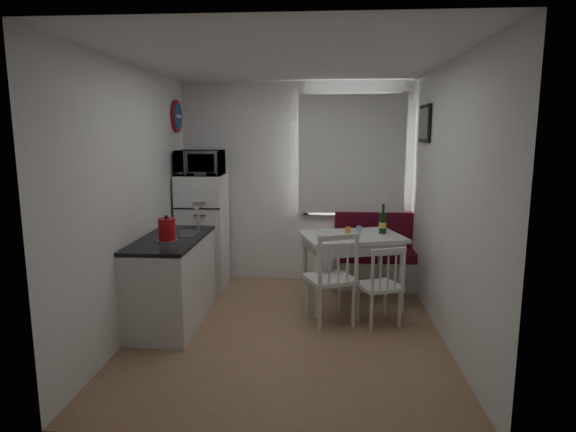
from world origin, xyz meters
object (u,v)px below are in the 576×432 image
Objects in this scene: kitchen_counter at (172,280)px; chair_left at (330,269)px; wine_bottle at (383,219)px; microwave at (200,163)px; dining_table at (352,243)px; kettle at (167,230)px; chair_right at (380,278)px; fridge at (203,231)px; bench at (384,263)px.

kitchen_counter is 2.24× the size of chair_left.
microwave is at bearing 169.13° from wine_bottle.
microwave is (-1.85, 0.52, 0.86)m from dining_table.
kitchen_counter is 2.01m from dining_table.
chair_left is 1.65m from kettle.
kettle is (-2.07, -0.26, 0.51)m from chair_right.
chair_left is 0.41× the size of fridge.
kitchen_counter is 1.06× the size of dining_table.
kitchen_counter is 0.92× the size of fridge.
microwave is 2.12× the size of kettle.
wine_bottle reaches higher than chair_left.
fridge is at bearing 89.10° from kitchen_counter.
chair_right is at bearing 7.24° from kettle.
dining_table is at bearing -15.75° from microwave.
kettle is (-1.82, -0.92, 0.31)m from dining_table.
wine_bottle reaches higher than chair_right.
fridge is (-1.85, 0.57, -0.01)m from dining_table.
chair_right is 0.91× the size of microwave.
chair_left reaches higher than dining_table.
kettle reaches higher than chair_left.
fridge is (-2.31, -0.11, 0.40)m from bench.
chair_right is 2.44m from fridge.
dining_table is 4.76× the size of kettle.
bench is 0.92× the size of fridge.
kettle is at bearing 165.11° from chair_right.
chair_left is 1.05m from wine_bottle.
kettle reaches higher than bench.
bench is at bearing 3.98° from microwave.
wine_bottle reaches higher than dining_table.
chair_right is (2.12, 0.02, 0.06)m from kitchen_counter.
bench is at bearing 35.11° from kettle.
bench is 0.92m from dining_table.
chair_left is at bearing 9.00° from kettle.
microwave is at bearing -176.02° from bench.
wine_bottle is (0.60, 0.77, 0.38)m from chair_left.
chair_right is 1.92× the size of kettle.
chair_right is (-0.21, -1.34, 0.21)m from bench.
kitchen_counter reaches higher than wine_bottle.
kettle is (0.03, -1.49, 0.32)m from fridge.
bench is 2.36× the size of microwave.
kettle reaches higher than dining_table.
kitchen_counter is 2.37× the size of microwave.
bench is at bearing 2.74° from fridge.
dining_table is at bearing -123.71° from bench.
microwave is 2.32m from wine_bottle.
kitchen_counter is 1.00× the size of bench.
bench reaches higher than chair_right.
wine_bottle is at bearing -12.11° from fridge.
fridge is 1.53m from kettle.
chair_left is 2.23m from microwave.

